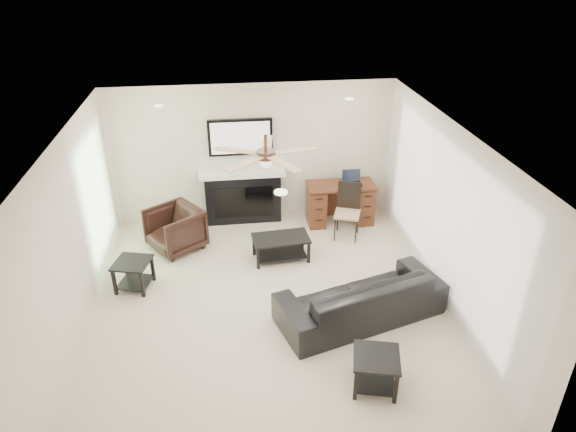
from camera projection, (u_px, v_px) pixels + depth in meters
name	position (u px, v px, depth m)	size (l,w,h in m)	color
room_shell	(281.00, 196.00, 6.59)	(5.50, 5.54, 2.52)	beige
sofa	(361.00, 297.00, 6.92)	(2.27, 0.89, 0.66)	black
armchair	(175.00, 229.00, 8.49)	(0.78, 0.80, 0.73)	black
coffee_table	(281.00, 248.00, 8.28)	(0.90, 0.50, 0.40)	black
end_table_near	(375.00, 371.00, 5.86)	(0.52, 0.52, 0.45)	black
end_table_left	(134.00, 275.00, 7.57)	(0.50, 0.50, 0.45)	black
fireplace_unit	(242.00, 173.00, 9.07)	(1.52, 0.34, 1.91)	black
desk	(340.00, 203.00, 9.30)	(1.22, 0.56, 0.76)	#391C0E
desk_chair	(347.00, 212.00, 8.77)	(0.42, 0.44, 0.97)	black
laptop	(353.00, 178.00, 9.08)	(0.33, 0.24, 0.23)	black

